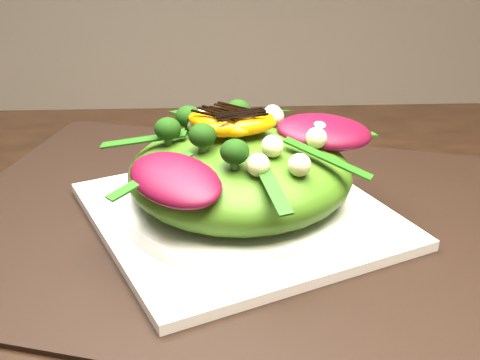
{
  "coord_description": "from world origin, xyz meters",
  "views": [
    {
      "loc": [
        0.19,
        -0.41,
        1.04
      ],
      "look_at": [
        0.21,
        0.11,
        0.8
      ],
      "focal_mm": 48.0,
      "sensor_mm": 36.0,
      "label": 1
    }
  ],
  "objects_px": {
    "plate_base": "(240,215)",
    "orange_segment": "(232,123)",
    "salad_bowl": "(240,202)",
    "lettuce_mound": "(240,173)",
    "placemat": "(240,221)"
  },
  "relations": [
    {
      "from": "placemat",
      "to": "lettuce_mound",
      "type": "height_order",
      "value": "lettuce_mound"
    },
    {
      "from": "placemat",
      "to": "lettuce_mound",
      "type": "relative_size",
      "value": 2.73
    },
    {
      "from": "orange_segment",
      "to": "salad_bowl",
      "type": "bearing_deg",
      "value": -65.35
    },
    {
      "from": "placemat",
      "to": "orange_segment",
      "type": "height_order",
      "value": "orange_segment"
    },
    {
      "from": "plate_base",
      "to": "orange_segment",
      "type": "xyz_separation_m",
      "value": [
        -0.01,
        0.01,
        0.09
      ]
    },
    {
      "from": "plate_base",
      "to": "salad_bowl",
      "type": "distance_m",
      "value": 0.01
    },
    {
      "from": "salad_bowl",
      "to": "orange_segment",
      "type": "bearing_deg",
      "value": 114.65
    },
    {
      "from": "lettuce_mound",
      "to": "orange_segment",
      "type": "height_order",
      "value": "orange_segment"
    },
    {
      "from": "plate_base",
      "to": "lettuce_mound",
      "type": "bearing_deg",
      "value": -90.0
    },
    {
      "from": "salad_bowl",
      "to": "lettuce_mound",
      "type": "relative_size",
      "value": 1.07
    },
    {
      "from": "salad_bowl",
      "to": "placemat",
      "type": "bearing_deg",
      "value": 90.0
    },
    {
      "from": "placemat",
      "to": "orange_segment",
      "type": "xyz_separation_m",
      "value": [
        -0.01,
        0.01,
        0.09
      ]
    },
    {
      "from": "lettuce_mound",
      "to": "plate_base",
      "type": "bearing_deg",
      "value": 90.0
    },
    {
      "from": "plate_base",
      "to": "salad_bowl",
      "type": "relative_size",
      "value": 1.17
    },
    {
      "from": "salad_bowl",
      "to": "lettuce_mound",
      "type": "xyz_separation_m",
      "value": [
        0.0,
        0.0,
        0.03
      ]
    }
  ]
}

